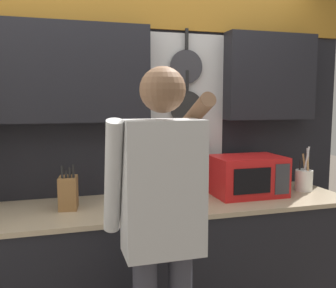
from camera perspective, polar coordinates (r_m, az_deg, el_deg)
name	(u,v)px	position (r m, az deg, el deg)	size (l,w,h in m)	color
base_cabinet_counter	(167,268)	(2.70, -0.08, -18.40)	(2.55, 0.68, 0.92)	black
back_wall_unit	(153,116)	(2.74, -2.29, 4.33)	(3.12, 0.20, 2.49)	black
microwave	(247,176)	(2.76, 12.02, -4.75)	(0.50, 0.35, 0.28)	red
knife_block	(68,192)	(2.45, -14.95, -7.14)	(0.13, 0.16, 0.29)	brown
utensil_crock	(304,179)	(3.02, 20.01, -5.03)	(0.13, 0.13, 0.34)	white
person	(162,214)	(1.84, -0.89, -10.60)	(0.54, 0.66, 1.76)	#383842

